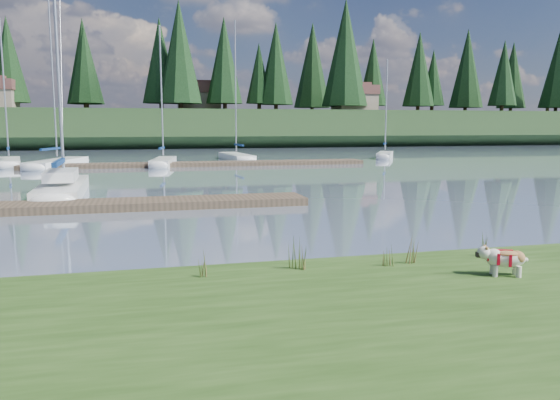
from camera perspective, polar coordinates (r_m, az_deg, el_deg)
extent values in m
plane|color=#7E8FA9|center=(42.36, -11.02, 3.47)|extent=(200.00, 200.00, 0.00)
cube|color=#30501B|center=(7.18, 4.93, -16.48)|extent=(60.00, 9.00, 0.35)
cube|color=#1C3218|center=(85.22, -12.60, 7.24)|extent=(200.00, 20.00, 5.00)
cylinder|color=silver|center=(10.91, 21.57, -6.92)|extent=(0.10, 0.10, 0.21)
cylinder|color=silver|center=(11.10, 21.31, -6.66)|extent=(0.10, 0.10, 0.21)
cylinder|color=silver|center=(11.02, 23.67, -6.89)|extent=(0.10, 0.10, 0.21)
cylinder|color=silver|center=(11.21, 23.37, -6.63)|extent=(0.10, 0.10, 0.21)
ellipsoid|color=silver|center=(11.01, 22.60, -5.68)|extent=(0.76, 0.56, 0.32)
ellipsoid|color=#AA723F|center=(10.99, 22.62, -5.16)|extent=(0.56, 0.47, 0.11)
ellipsoid|color=silver|center=(10.89, 20.52, -5.17)|extent=(0.31, 0.32, 0.24)
cube|color=black|center=(10.87, 19.98, -5.38)|extent=(0.11, 0.14, 0.09)
cube|color=white|center=(26.32, -21.73, 0.94)|extent=(2.08, 7.89, 0.70)
ellipsoid|color=white|center=(30.19, -21.04, 1.79)|extent=(1.79, 2.20, 0.70)
cylinder|color=silver|center=(27.11, -22.30, 14.90)|extent=(0.14, 0.14, 11.85)
cube|color=navy|center=(25.06, -22.13, 3.65)|extent=(0.34, 3.56, 0.20)
cube|color=white|center=(25.81, -21.90, 2.43)|extent=(1.36, 2.89, 0.45)
cube|color=#4C3D2C|center=(21.48, -18.75, -0.55)|extent=(16.00, 2.00, 0.30)
cube|color=#4C3D2C|center=(42.49, -8.33, 3.74)|extent=(26.00, 2.20, 0.30)
cube|color=white|center=(46.77, -26.44, 3.46)|extent=(2.87, 6.91, 0.70)
ellipsoid|color=white|center=(50.13, -26.40, 3.70)|extent=(1.81, 2.10, 0.70)
cylinder|color=silver|center=(46.76, -26.87, 10.42)|extent=(0.12, 0.12, 10.21)
cube|color=navy|center=(45.79, -26.54, 4.86)|extent=(0.74, 2.66, 0.20)
cube|color=white|center=(44.27, -22.22, 3.50)|extent=(3.78, 7.99, 0.70)
ellipsoid|color=white|center=(47.86, -20.36, 3.87)|extent=(2.21, 2.50, 0.70)
cylinder|color=silver|center=(44.34, -22.68, 12.12)|extent=(0.12, 0.12, 12.18)
cube|color=navy|center=(43.24, -22.87, 4.94)|extent=(1.02, 3.04, 0.20)
cube|color=white|center=(43.28, -12.08, 3.82)|extent=(2.33, 6.33, 0.70)
ellipsoid|color=white|center=(46.35, -11.63, 4.09)|extent=(1.59, 1.87, 0.70)
cylinder|color=silver|center=(43.26, -12.29, 11.04)|extent=(0.12, 0.12, 9.74)
cube|color=navy|center=(42.38, -12.26, 5.33)|extent=(0.57, 2.46, 0.20)
cube|color=white|center=(49.12, -4.59, 4.43)|extent=(2.24, 7.48, 0.70)
ellipsoid|color=white|center=(52.70, -5.55, 4.65)|extent=(1.76, 2.13, 0.70)
cylinder|color=silver|center=(49.15, -4.67, 11.72)|extent=(0.12, 0.12, 11.34)
cube|color=navy|center=(48.09, -4.32, 5.76)|extent=(0.42, 2.94, 0.20)
cube|color=white|center=(52.89, 10.90, 4.55)|extent=(3.67, 5.34, 0.70)
ellipsoid|color=white|center=(55.58, 11.09, 4.70)|extent=(1.74, 1.86, 0.70)
cylinder|color=silver|center=(52.84, 11.04, 9.70)|extent=(0.12, 0.12, 8.34)
cube|color=navy|center=(52.10, 10.88, 5.81)|extent=(1.21, 1.99, 0.20)
cone|color=#475B23|center=(10.68, 1.19, -5.47)|extent=(0.03, 0.03, 0.64)
cone|color=brown|center=(10.66, 1.86, -5.86)|extent=(0.03, 0.03, 0.51)
cone|color=#475B23|center=(10.72, 1.46, -5.25)|extent=(0.03, 0.03, 0.70)
cone|color=brown|center=(10.71, 1.96, -5.97)|extent=(0.03, 0.03, 0.45)
cone|color=#475B23|center=(10.62, 1.41, -5.73)|extent=(0.03, 0.03, 0.58)
cone|color=#475B23|center=(10.62, 2.30, -6.00)|extent=(0.03, 0.03, 0.48)
cone|color=brown|center=(10.60, 2.98, -6.31)|extent=(0.03, 0.03, 0.38)
cone|color=#475B23|center=(10.66, 2.56, -5.82)|extent=(0.03, 0.03, 0.53)
cone|color=brown|center=(10.65, 3.07, -6.37)|extent=(0.03, 0.03, 0.34)
cone|color=#475B23|center=(10.56, 2.52, -6.22)|extent=(0.03, 0.03, 0.43)
cone|color=#475B23|center=(11.35, 13.57, -4.93)|extent=(0.03, 0.03, 0.63)
cone|color=brown|center=(11.36, 14.22, -5.27)|extent=(0.03, 0.03, 0.50)
cone|color=#475B23|center=(11.40, 13.77, -4.73)|extent=(0.03, 0.03, 0.69)
cone|color=brown|center=(11.41, 14.25, -5.37)|extent=(0.03, 0.03, 0.44)
cone|color=#475B23|center=(11.30, 13.84, -5.16)|extent=(0.03, 0.03, 0.56)
cone|color=#475B23|center=(10.24, -8.50, -6.43)|extent=(0.03, 0.03, 0.54)
cone|color=brown|center=(10.20, -7.83, -6.79)|extent=(0.03, 0.03, 0.43)
cone|color=#475B23|center=(10.27, -8.18, -6.22)|extent=(0.03, 0.03, 0.60)
cone|color=brown|center=(10.25, -7.69, -6.87)|extent=(0.03, 0.03, 0.38)
cone|color=#475B23|center=(10.17, -8.34, -6.68)|extent=(0.03, 0.03, 0.49)
cone|color=#475B23|center=(11.11, 10.90, -5.73)|extent=(0.03, 0.03, 0.40)
cone|color=brown|center=(11.10, 11.57, -5.97)|extent=(0.03, 0.03, 0.32)
cone|color=#475B23|center=(11.15, 11.12, -5.57)|extent=(0.03, 0.03, 0.44)
cone|color=brown|center=(11.15, 11.61, -6.01)|extent=(0.03, 0.03, 0.28)
cone|color=#475B23|center=(11.05, 11.17, -5.91)|extent=(0.03, 0.03, 0.36)
cone|color=#475B23|center=(12.40, 20.08, -4.18)|extent=(0.03, 0.03, 0.60)
cone|color=brown|center=(12.42, 20.67, -4.48)|extent=(0.03, 0.03, 0.48)
cone|color=#475B23|center=(12.45, 20.24, -4.00)|extent=(0.03, 0.03, 0.66)
cone|color=brown|center=(12.47, 20.67, -4.57)|extent=(0.03, 0.03, 0.42)
cone|color=#475B23|center=(12.35, 20.36, -4.38)|extent=(0.03, 0.03, 0.54)
cube|color=#33281C|center=(11.23, -2.41, -7.98)|extent=(60.00, 0.50, 0.14)
cylinder|color=#382619|center=(84.60, -19.53, 9.28)|extent=(0.60, 0.60, 1.80)
cone|color=black|center=(84.99, -19.71, 13.22)|extent=(4.84, 4.84, 11.00)
cylinder|color=#382619|center=(78.40, -10.32, 9.75)|extent=(0.60, 0.60, 1.80)
cone|color=black|center=(78.99, -10.45, 14.97)|extent=(6.16, 6.16, 14.00)
cylinder|color=#382619|center=(84.00, -2.19, 9.73)|extent=(0.60, 0.60, 1.80)
cone|color=black|center=(84.31, -2.21, 13.10)|extent=(3.96, 3.96, 9.00)
cylinder|color=#382619|center=(85.71, 6.75, 9.65)|extent=(0.60, 0.60, 1.80)
cone|color=black|center=(86.35, 6.84, 15.03)|extent=(7.04, 7.04, 16.00)
cylinder|color=#382619|center=(94.22, 14.20, 9.30)|extent=(0.60, 0.60, 1.80)
cone|color=black|center=(94.61, 14.33, 13.11)|extent=(5.28, 5.28, 12.00)
cylinder|color=#382619|center=(97.69, 22.15, 8.90)|extent=(0.60, 0.60, 1.80)
cone|color=black|center=(98.01, 22.32, 12.19)|extent=(4.62, 4.62, 10.50)
cylinder|color=#382619|center=(108.09, 26.85, 8.48)|extent=(0.60, 0.60, 1.80)
cone|color=black|center=(108.49, 27.08, 12.16)|extent=(5.94, 5.94, 13.50)
cube|color=gray|center=(83.65, -8.47, 10.01)|extent=(6.00, 5.00, 2.80)
cube|color=brown|center=(83.76, -8.50, 11.44)|extent=(6.30, 5.30, 1.40)
cube|color=brown|center=(83.81, -8.51, 11.99)|extent=(4.20, 3.60, 0.70)
cube|color=gray|center=(87.38, 7.77, 9.92)|extent=(6.00, 5.00, 2.80)
cube|color=brown|center=(87.48, 7.80, 11.30)|extent=(6.30, 5.30, 1.40)
cube|color=brown|center=(87.54, 7.81, 11.82)|extent=(4.20, 3.60, 0.70)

